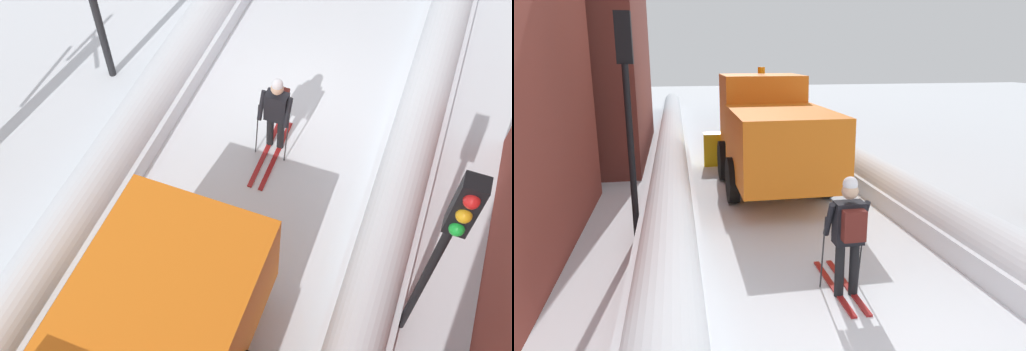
# 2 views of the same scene
# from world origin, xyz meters

# --- Properties ---
(skier) EXTENTS (0.62, 1.80, 1.81)m
(skier) POSITION_xyz_m (-0.06, 1.35, 1.00)
(skier) COLOR black
(skier) RESTS_ON ground
(traffic_light_pole) EXTENTS (0.28, 0.42, 4.18)m
(traffic_light_pole) POSITION_xyz_m (-3.23, 4.29, 2.94)
(traffic_light_pole) COLOR black
(traffic_light_pole) RESTS_ON ground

